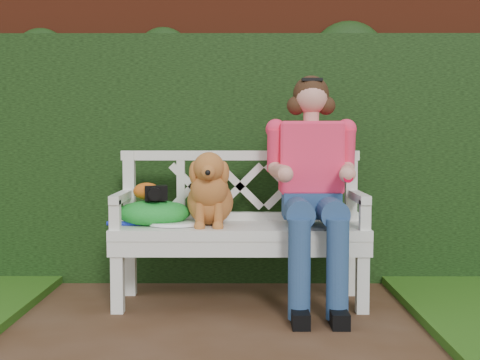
# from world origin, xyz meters

# --- Properties ---
(brick_wall) EXTENTS (10.00, 0.30, 2.20)m
(brick_wall) POSITION_xyz_m (0.00, 1.90, 1.10)
(brick_wall) COLOR #632411
(brick_wall) RESTS_ON ground
(ivy_hedge) EXTENTS (10.00, 0.18, 1.70)m
(ivy_hedge) POSITION_xyz_m (0.00, 1.68, 0.85)
(ivy_hedge) COLOR #244918
(ivy_hedge) RESTS_ON ground
(garden_bench) EXTENTS (1.61, 0.69, 0.48)m
(garden_bench) POSITION_xyz_m (0.12, 1.07, 0.24)
(garden_bench) COLOR white
(garden_bench) RESTS_ON ground
(seated_woman) EXTENTS (0.76, 0.89, 1.34)m
(seated_woman) POSITION_xyz_m (0.55, 1.05, 0.67)
(seated_woman) COLOR #E02E59
(seated_woman) RESTS_ON ground
(dog) EXTENTS (0.44, 0.49, 0.45)m
(dog) POSITION_xyz_m (-0.05, 1.04, 0.70)
(dog) COLOR #B8764B
(dog) RESTS_ON garden_bench
(tennis_racket) EXTENTS (0.60, 0.30, 0.03)m
(tennis_racket) POSITION_xyz_m (-0.29, 1.02, 0.49)
(tennis_racket) COLOR white
(tennis_racket) RESTS_ON garden_bench
(green_bag) EXTENTS (0.53, 0.47, 0.15)m
(green_bag) POSITION_xyz_m (-0.40, 1.08, 0.55)
(green_bag) COLOR #1C7C1C
(green_bag) RESTS_ON garden_bench
(camera_item) EXTENTS (0.15, 0.12, 0.09)m
(camera_item) POSITION_xyz_m (-0.38, 1.05, 0.67)
(camera_item) COLOR black
(camera_item) RESTS_ON green_bag
(baseball_glove) EXTENTS (0.16, 0.12, 0.10)m
(baseball_glove) POSITION_xyz_m (-0.44, 1.08, 0.68)
(baseball_glove) COLOR #BF5413
(baseball_glove) RESTS_ON green_bag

